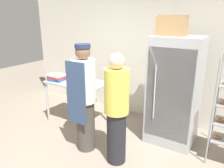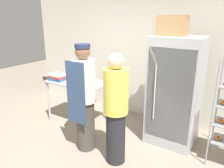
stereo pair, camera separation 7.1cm
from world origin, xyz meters
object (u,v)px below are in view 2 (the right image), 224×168
object	(u,v)px
person_customer	(116,110)
donut_box	(80,83)
refrigerator	(175,92)
blender_pitcher	(74,72)
binder_stack	(58,77)
cardboard_storage_box	(173,26)
person_baker	(84,97)

from	to	relation	value
person_customer	donut_box	bearing A→B (deg)	155.26
refrigerator	donut_box	xyz separation A→B (m)	(-1.64, -0.52, 0.01)
blender_pitcher	donut_box	bearing A→B (deg)	-36.54
donut_box	refrigerator	bearing A→B (deg)	17.42
refrigerator	blender_pitcher	distance (m)	2.11
binder_stack	cardboard_storage_box	xyz separation A→B (m)	(2.14, 0.50, 1.04)
donut_box	person_baker	bearing A→B (deg)	-43.83
binder_stack	cardboard_storage_box	bearing A→B (deg)	13.21
cardboard_storage_box	person_baker	xyz separation A→B (m)	(-1.00, -1.02, -1.08)
refrigerator	donut_box	bearing A→B (deg)	-162.58
refrigerator	binder_stack	size ratio (longest dim) A/B	5.48
refrigerator	blender_pitcher	bearing A→B (deg)	-175.18
blender_pitcher	person_customer	xyz separation A→B (m)	(1.58, -0.85, -0.15)
person_customer	binder_stack	bearing A→B (deg)	162.85
refrigerator	cardboard_storage_box	distance (m)	1.08
binder_stack	donut_box	bearing A→B (deg)	-1.96
refrigerator	person_baker	distance (m)	1.51
refrigerator	person_baker	xyz separation A→B (m)	(-1.13, -1.01, -0.01)
refrigerator	cardboard_storage_box	xyz separation A→B (m)	(-0.13, 0.01, 1.08)
blender_pitcher	person_customer	distance (m)	1.80
blender_pitcher	binder_stack	distance (m)	0.36
refrigerator	cardboard_storage_box	bearing A→B (deg)	176.87
person_customer	refrigerator	bearing A→B (deg)	63.10
binder_stack	cardboard_storage_box	size ratio (longest dim) A/B	0.75
donut_box	blender_pitcher	xyz separation A→B (m)	(-0.46, 0.34, 0.08)
donut_box	binder_stack	bearing A→B (deg)	178.04
binder_stack	person_baker	size ratio (longest dim) A/B	0.19
donut_box	blender_pitcher	world-z (taller)	blender_pitcher
blender_pitcher	person_baker	distance (m)	1.29
refrigerator	person_customer	xyz separation A→B (m)	(-0.52, -1.03, -0.07)
binder_stack	person_baker	xyz separation A→B (m)	(1.14, -0.52, -0.04)
cardboard_storage_box	person_customer	distance (m)	1.59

